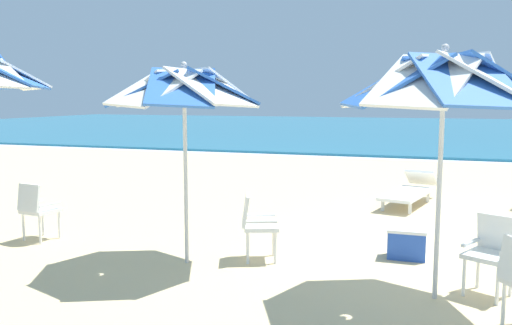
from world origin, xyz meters
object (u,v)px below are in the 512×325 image
plastic_chair_0 (491,250)px  sun_lounger_1 (410,191)px  beach_umbrella_0 (444,84)px  plastic_chair_2 (256,223)px  plastic_chair_3 (37,208)px  beach_umbrella_1 (184,90)px  cooler_box (407,243)px

plastic_chair_0 → sun_lounger_1: 4.86m
beach_umbrella_0 → plastic_chair_2: (-2.23, 0.68, -1.75)m
plastic_chair_0 → sun_lounger_1: plastic_chair_0 is taller
beach_umbrella_0 → plastic_chair_0: beach_umbrella_0 is taller
plastic_chair_3 → sun_lounger_1: size_ratio=0.39×
beach_umbrella_0 → plastic_chair_3: beach_umbrella_0 is taller
plastic_chair_3 → beach_umbrella_1: bearing=-5.7°
beach_umbrella_1 → plastic_chair_2: beach_umbrella_1 is taller
plastic_chair_2 → cooler_box: size_ratio=1.73×
cooler_box → plastic_chair_2: bearing=-159.8°
beach_umbrella_1 → plastic_chair_3: bearing=174.3°
beach_umbrella_0 → sun_lounger_1: size_ratio=1.19×
beach_umbrella_1 → plastic_chair_0: bearing=0.4°
plastic_chair_2 → beach_umbrella_0: bearing=-17.0°
beach_umbrella_1 → sun_lounger_1: size_ratio=1.15×
plastic_chair_2 → sun_lounger_1: 4.71m
beach_umbrella_1 → cooler_box: (2.68, 1.09, -2.00)m
sun_lounger_1 → plastic_chair_3: bearing=-138.7°
cooler_box → beach_umbrella_1: bearing=-157.8°
beach_umbrella_0 → sun_lounger_1: beach_umbrella_0 is taller
beach_umbrella_0 → plastic_chair_3: (-5.60, 0.54, -1.75)m
sun_lounger_1 → beach_umbrella_1: bearing=-118.2°
plastic_chair_0 → cooler_box: (-0.91, 1.07, -0.30)m
beach_umbrella_1 → sun_lounger_1: beach_umbrella_1 is taller
plastic_chair_2 → cooler_box: 2.02m
beach_umbrella_0 → plastic_chair_2: 2.92m
sun_lounger_1 → plastic_chair_2: bearing=-111.9°
sun_lounger_1 → cooler_box: bearing=-88.2°
plastic_chair_2 → plastic_chair_3: bearing=-177.6°
sun_lounger_1 → beach_umbrella_0: bearing=-84.7°
plastic_chair_0 → plastic_chair_2: size_ratio=1.00×
plastic_chair_0 → plastic_chair_2: (-2.79, 0.38, 0.00)m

